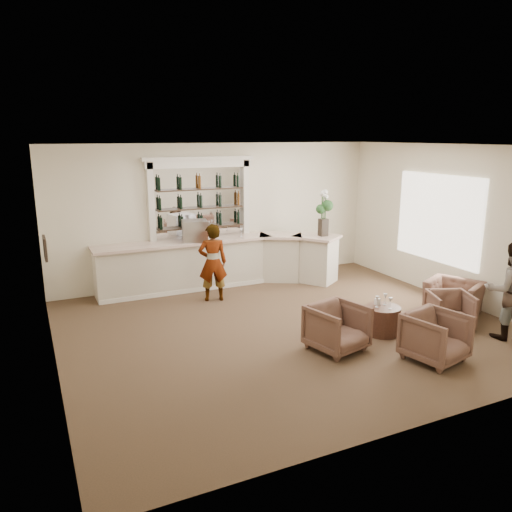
{
  "coord_description": "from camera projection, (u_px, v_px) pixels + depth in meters",
  "views": [
    {
      "loc": [
        -4.21,
        -7.59,
        3.48
      ],
      "look_at": [
        -0.24,
        0.9,
        1.2
      ],
      "focal_mm": 35.0,
      "sensor_mm": 36.0,
      "label": 1
    }
  ],
  "objects": [
    {
      "name": "wine_glass_bar_left",
      "position": [
        241.0,
        232.0,
        11.76
      ],
      "size": [
        0.07,
        0.07,
        0.21
      ],
      "primitive_type": null,
      "color": "white",
      "rests_on": "bar_counter"
    },
    {
      "name": "wine_glass_tbl_a",
      "position": [
        377.0,
        302.0,
        8.82
      ],
      "size": [
        0.07,
        0.07,
        0.21
      ],
      "primitive_type": null,
      "color": "white",
      "rests_on": "cocktail_table"
    },
    {
      "name": "armchair_center",
      "position": [
        436.0,
        337.0,
        7.82
      ],
      "size": [
        1.01,
        1.02,
        0.78
      ],
      "primitive_type": "imported",
      "rotation": [
        0.0,
        0.0,
        0.23
      ],
      "color": "brown",
      "rests_on": "ground"
    },
    {
      "name": "wine_glass_bar_right",
      "position": [
        187.0,
        237.0,
        11.16
      ],
      "size": [
        0.07,
        0.07,
        0.21
      ],
      "primitive_type": null,
      "color": "white",
      "rests_on": "bar_counter"
    },
    {
      "name": "armchair_right",
      "position": [
        450.0,
        310.0,
        9.18
      ],
      "size": [
        0.95,
        0.96,
        0.67
      ],
      "primitive_type": "imported",
      "rotation": [
        0.0,
        0.0,
        -0.39
      ],
      "color": "brown",
      "rests_on": "ground"
    },
    {
      "name": "flower_vase",
      "position": [
        324.0,
        210.0,
        11.72
      ],
      "size": [
        0.29,
        0.29,
        1.09
      ],
      "color": "black",
      "rests_on": "bar_counter"
    },
    {
      "name": "room_shell",
      "position": [
        280.0,
        197.0,
        9.37
      ],
      "size": [
        8.04,
        7.02,
        3.32
      ],
      "color": "beige",
      "rests_on": "ground"
    },
    {
      "name": "cocktail_table",
      "position": [
        382.0,
        320.0,
        8.92
      ],
      "size": [
        0.62,
        0.62,
        0.5
      ],
      "primitive_type": "cylinder",
      "color": "#4B2C20",
      "rests_on": "ground"
    },
    {
      "name": "armchair_left",
      "position": [
        337.0,
        328.0,
        8.21
      ],
      "size": [
        1.01,
        1.03,
        0.78
      ],
      "primitive_type": "imported",
      "rotation": [
        0.0,
        0.0,
        0.24
      ],
      "color": "brown",
      "rests_on": "ground"
    },
    {
      "name": "sommelier",
      "position": [
        213.0,
        263.0,
        10.6
      ],
      "size": [
        0.69,
        0.54,
        1.67
      ],
      "primitive_type": "imported",
      "rotation": [
        0.0,
        0.0,
        2.9
      ],
      "color": "gray",
      "rests_on": "ground"
    },
    {
      "name": "bar_counter",
      "position": [
        221.0,
        262.0,
        11.67
      ],
      "size": [
        5.72,
        1.8,
        1.14
      ],
      "color": "beige",
      "rests_on": "ground"
    },
    {
      "name": "ground",
      "position": [
        288.0,
        328.0,
        9.23
      ],
      "size": [
        8.0,
        8.0,
        0.0
      ],
      "primitive_type": "plane",
      "color": "brown",
      "rests_on": "ground"
    },
    {
      "name": "guest",
      "position": [
        510.0,
        291.0,
        8.6
      ],
      "size": [
        1.06,
        0.99,
        1.73
      ],
      "primitive_type": "imported",
      "rotation": [
        0.0,
        0.0,
        2.61
      ],
      "color": "gray",
      "rests_on": "ground"
    },
    {
      "name": "wine_glass_tbl_c",
      "position": [
        390.0,
        303.0,
        8.74
      ],
      "size": [
        0.07,
        0.07,
        0.21
      ],
      "primitive_type": null,
      "color": "white",
      "rests_on": "cocktail_table"
    },
    {
      "name": "back_bar_alcove",
      "position": [
        200.0,
        199.0,
        11.55
      ],
      "size": [
        2.64,
        0.25,
        3.0
      ],
      "color": "white",
      "rests_on": "ground"
    },
    {
      "name": "espresso_machine",
      "position": [
        195.0,
        231.0,
        11.19
      ],
      "size": [
        0.64,
        0.58,
        0.48
      ],
      "primitive_type": "cube",
      "rotation": [
        0.0,
        0.0,
        -0.23
      ],
      "color": "silver",
      "rests_on": "bar_counter"
    },
    {
      "name": "napkin_holder",
      "position": [
        377.0,
        302.0,
        8.97
      ],
      "size": [
        0.08,
        0.08,
        0.12
      ],
      "primitive_type": "cube",
      "color": "white",
      "rests_on": "cocktail_table"
    },
    {
      "name": "wine_glass_tbl_b",
      "position": [
        385.0,
        299.0,
        8.95
      ],
      "size": [
        0.07,
        0.07,
        0.21
      ],
      "primitive_type": null,
      "color": "white",
      "rests_on": "cocktail_table"
    },
    {
      "name": "armchair_far",
      "position": [
        454.0,
        297.0,
        9.97
      ],
      "size": [
        1.22,
        1.28,
        0.65
      ],
      "primitive_type": "imported",
      "rotation": [
        0.0,
        0.0,
        -1.12
      ],
      "color": "brown",
      "rests_on": "ground"
    }
  ]
}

